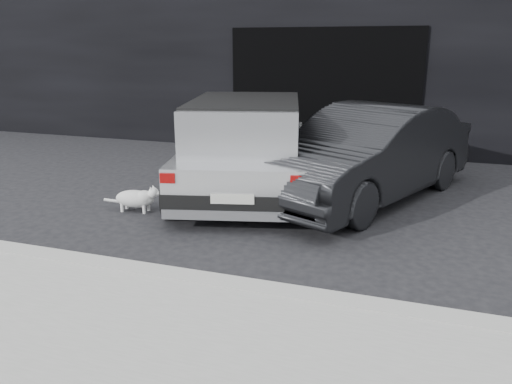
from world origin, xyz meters
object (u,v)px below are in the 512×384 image
(cat_siamese, at_px, (189,205))
(cat_white, at_px, (137,198))
(silver_hatchback, at_px, (246,142))
(second_car, at_px, (367,154))

(cat_siamese, distance_m, cat_white, 0.74)
(cat_siamese, height_order, cat_white, cat_white)
(silver_hatchback, height_order, cat_white, silver_hatchback)
(cat_siamese, bearing_deg, silver_hatchback, -117.04)
(silver_hatchback, bearing_deg, second_car, -6.54)
(silver_hatchback, height_order, cat_siamese, silver_hatchback)
(second_car, xyz_separation_m, cat_siamese, (-2.22, -1.49, -0.57))
(silver_hatchback, distance_m, cat_white, 1.89)
(silver_hatchback, bearing_deg, cat_siamese, -122.47)
(cat_siamese, xyz_separation_m, cat_white, (-0.72, -0.14, 0.07))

